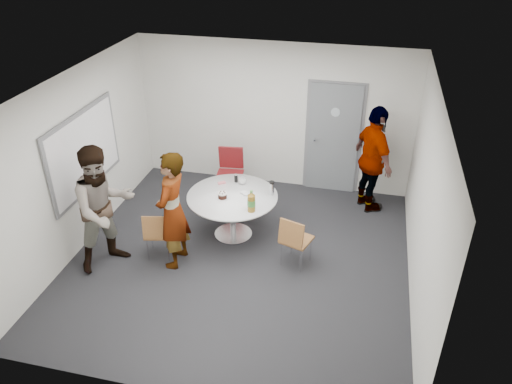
% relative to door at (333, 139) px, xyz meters
% --- Properties ---
extents(floor, '(5.00, 5.00, 0.00)m').
position_rel_door_xyz_m(floor, '(-1.10, -2.48, -1.03)').
color(floor, '#232327').
rests_on(floor, ground).
extents(ceiling, '(5.00, 5.00, 0.00)m').
position_rel_door_xyz_m(ceiling, '(-1.10, -2.48, 1.67)').
color(ceiling, silver).
rests_on(ceiling, wall_back).
extents(wall_back, '(5.00, 0.00, 5.00)m').
position_rel_door_xyz_m(wall_back, '(-1.10, 0.02, 0.32)').
color(wall_back, silver).
rests_on(wall_back, floor).
extents(wall_left, '(0.00, 5.00, 5.00)m').
position_rel_door_xyz_m(wall_left, '(-3.60, -2.48, 0.32)').
color(wall_left, silver).
rests_on(wall_left, floor).
extents(wall_right, '(0.00, 5.00, 5.00)m').
position_rel_door_xyz_m(wall_right, '(1.40, -2.48, 0.32)').
color(wall_right, silver).
rests_on(wall_right, floor).
extents(wall_front, '(5.00, 0.00, 5.00)m').
position_rel_door_xyz_m(wall_front, '(-1.10, -4.98, 0.32)').
color(wall_front, silver).
rests_on(wall_front, floor).
extents(door, '(1.02, 0.17, 2.12)m').
position_rel_door_xyz_m(door, '(0.00, 0.00, 0.00)').
color(door, slate).
rests_on(door, wall_back).
extents(whiteboard, '(0.04, 1.90, 1.25)m').
position_rel_door_xyz_m(whiteboard, '(-3.56, -2.28, 0.42)').
color(whiteboard, slate).
rests_on(whiteboard, wall_left).
extents(table, '(1.42, 1.42, 1.09)m').
position_rel_door_xyz_m(table, '(-1.33, -1.89, -0.38)').
color(table, white).
rests_on(table, floor).
extents(chair_near_left, '(0.45, 0.48, 0.80)m').
position_rel_door_xyz_m(chair_near_left, '(-2.30, -2.72, -0.55)').
color(chair_near_left, brown).
rests_on(chair_near_left, floor).
extents(chair_near_right, '(0.51, 0.53, 0.84)m').
position_rel_door_xyz_m(chair_near_right, '(-0.28, -2.45, -0.52)').
color(chair_near_right, brown).
rests_on(chair_near_right, floor).
extents(chair_far, '(0.51, 0.55, 0.97)m').
position_rel_door_xyz_m(chair_far, '(-1.73, -0.72, -0.43)').
color(chair_far, maroon).
rests_on(chair_far, floor).
extents(person_main, '(0.45, 0.67, 1.82)m').
position_rel_door_xyz_m(person_main, '(-2.01, -2.75, -0.12)').
color(person_main, '#A5C6EA').
rests_on(person_main, floor).
extents(person_left, '(1.14, 1.18, 1.92)m').
position_rel_door_xyz_m(person_left, '(-2.95, -2.98, -0.07)').
color(person_left, white).
rests_on(person_left, floor).
extents(person_right, '(0.95, 1.19, 1.89)m').
position_rel_door_xyz_m(person_right, '(0.73, -0.53, -0.08)').
color(person_right, black).
rests_on(person_right, floor).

